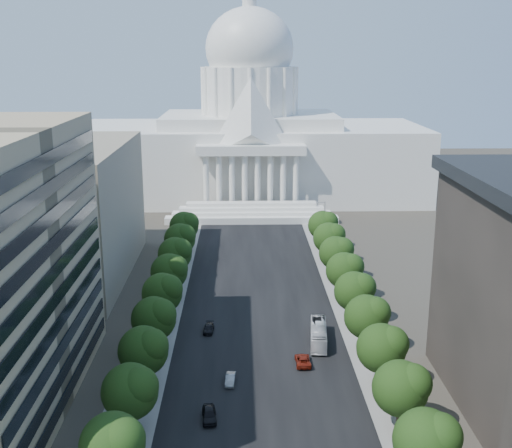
{
  "coord_description": "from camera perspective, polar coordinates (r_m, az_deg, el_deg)",
  "views": [
    {
      "loc": [
        -3.09,
        -40.53,
        49.4
      ],
      "look_at": [
        -0.27,
        79.68,
        17.35
      ],
      "focal_mm": 45.0,
      "sensor_mm": 36.0,
      "label": 1
    }
  ],
  "objects": [
    {
      "name": "tree_l_e",
      "position": [
        110.11,
        -8.93,
        -8.22
      ],
      "size": [
        7.79,
        7.6,
        9.97
      ],
      "color": "#33261C",
      "rests_on": "ground"
    },
    {
      "name": "capitol",
      "position": [
        227.35,
        -0.56,
        7.5
      ],
      "size": [
        120.0,
        56.0,
        73.0
      ],
      "color": "white",
      "rests_on": "ground"
    },
    {
      "name": "tree_l_b",
      "position": [
        78.72,
        -12.44,
        -18.53
      ],
      "size": [
        7.79,
        7.6,
        9.97
      ],
      "color": "#33261C",
      "rests_on": "ground"
    },
    {
      "name": "streetlight_d",
      "position": [
        134.86,
        8.57,
        -4.1
      ],
      "size": [
        2.61,
        0.44,
        9.0
      ],
      "color": "gray",
      "rests_on": "ground"
    },
    {
      "name": "streetlight_b",
      "position": [
        90.18,
        14.06,
        -14.46
      ],
      "size": [
        2.61,
        0.44,
        9.0
      ],
      "color": "gray",
      "rests_on": "ground"
    },
    {
      "name": "tree_l_g",
      "position": [
        132.35,
        -7.61,
        -4.15
      ],
      "size": [
        7.79,
        7.6,
        9.97
      ],
      "color": "#33261C",
      "rests_on": "ground"
    },
    {
      "name": "car_red",
      "position": [
        107.67,
        4.19,
        -12.0
      ],
      "size": [
        2.46,
        5.23,
        1.44
      ],
      "primitive_type": "imported",
      "rotation": [
        0.0,
        0.0,
        3.15
      ],
      "color": "maroon",
      "rests_on": "ground"
    },
    {
      "name": "city_bus",
      "position": [
        114.9,
        5.58,
        -9.72
      ],
      "size": [
        3.9,
        11.88,
        3.25
      ],
      "primitive_type": "imported",
      "rotation": [
        0.0,
        0.0,
        -0.1
      ],
      "color": "silver",
      "rests_on": "ground"
    },
    {
      "name": "road_asphalt",
      "position": [
        139.6,
        0.01,
        -5.8
      ],
      "size": [
        30.0,
        260.0,
        0.01
      ],
      "primitive_type": "cube",
      "color": "black",
      "rests_on": "ground"
    },
    {
      "name": "car_silver",
      "position": [
        101.99,
        -2.29,
        -13.63
      ],
      "size": [
        1.71,
        4.16,
        1.34
      ],
      "primitive_type": "imported",
      "rotation": [
        0.0,
        0.0,
        -0.07
      ],
      "color": "#94969B",
      "rests_on": "ground"
    },
    {
      "name": "tree_r_i",
      "position": [
        155.91,
        6.61,
        -1.17
      ],
      "size": [
        7.79,
        7.6,
        9.97
      ],
      "color": "#33261C",
      "rests_on": "ground"
    },
    {
      "name": "tree_r_g",
      "position": [
        133.28,
        8.0,
        -4.02
      ],
      "size": [
        7.79,
        7.6,
        9.97
      ],
      "color": "#33261C",
      "rests_on": "ground"
    },
    {
      "name": "tree_r_h",
      "position": [
        144.54,
        7.25,
        -2.48
      ],
      "size": [
        7.79,
        7.6,
        9.97
      ],
      "color": "#33261C",
      "rests_on": "ground"
    },
    {
      "name": "streetlight_c",
      "position": [
        111.96,
        10.73,
        -8.26
      ],
      "size": [
        2.61,
        0.44,
        9.0
      ],
      "color": "gray",
      "rests_on": "ground"
    },
    {
      "name": "tree_l_j",
      "position": [
        166.63,
        -6.31,
        -0.1
      ],
      "size": [
        7.79,
        7.6,
        9.97
      ],
      "color": "#33261C",
      "rests_on": "ground"
    },
    {
      "name": "tree_r_j",
      "position": [
        167.37,
        6.06,
        -0.03
      ],
      "size": [
        7.79,
        7.6,
        9.97
      ],
      "color": "#33261C",
      "rests_on": "ground"
    },
    {
      "name": "tree_r_c",
      "position": [
        90.17,
        12.96,
        -13.93
      ],
      "size": [
        7.79,
        7.6,
        9.97
      ],
      "color": "#33261C",
      "rests_on": "ground"
    },
    {
      "name": "streetlight_f",
      "position": [
        182.32,
        5.94,
        1.01
      ],
      "size": [
        2.61,
        0.44,
        9.0
      ],
      "color": "gray",
      "rests_on": "ground"
    },
    {
      "name": "streetlight_e",
      "position": [
        158.39,
        7.06,
        -1.16
      ],
      "size": [
        2.61,
        0.44,
        9.0
      ],
      "color": "gray",
      "rests_on": "ground"
    },
    {
      "name": "car_dark_b",
      "position": [
        119.25,
        -4.23,
        -9.26
      ],
      "size": [
        2.03,
        4.48,
        1.27
      ],
      "primitive_type": "imported",
      "rotation": [
        0.0,
        0.0,
        -0.06
      ],
      "color": "black",
      "rests_on": "ground"
    },
    {
      "name": "tree_l_i",
      "position": [
        155.12,
        -6.68,
        -1.25
      ],
      "size": [
        7.79,
        7.6,
        9.97
      ],
      "color": "#33261C",
      "rests_on": "ground"
    },
    {
      "name": "office_block_left_far",
      "position": [
        151.49,
        -18.55,
        1.01
      ],
      "size": [
        38.0,
        52.0,
        30.0
      ],
      "primitive_type": "cube",
      "color": "gray",
      "rests_on": "ground"
    },
    {
      "name": "tree_l_h",
      "position": [
        143.69,
        -7.11,
        -2.59
      ],
      "size": [
        7.79,
        7.6,
        9.97
      ],
      "color": "#33261C",
      "rests_on": "ground"
    },
    {
      "name": "tree_r_e",
      "position": [
        111.23,
        9.97,
        -8.03
      ],
      "size": [
        7.79,
        7.6,
        9.97
      ],
      "color": "#33261C",
      "rests_on": "ground"
    },
    {
      "name": "tree_r_b",
      "position": [
        80.27,
        15.12,
        -18.0
      ],
      "size": [
        7.79,
        7.6,
        9.97
      ],
      "color": "#33261C",
      "rests_on": "ground"
    },
    {
      "name": "tree_l_c",
      "position": [
        88.8,
        -10.96,
        -14.3
      ],
      "size": [
        7.79,
        7.6,
        9.97
      ],
      "color": "#33261C",
      "rests_on": "ground"
    },
    {
      "name": "sidewalk_left",
      "position": [
        140.47,
        -7.8,
        -5.81
      ],
      "size": [
        8.0,
        260.0,
        0.02
      ],
      "primitive_type": "cube",
      "color": "gray",
      "rests_on": "ground"
    },
    {
      "name": "tree_r_f",
      "position": [
        122.16,
        8.89,
        -5.85
      ],
      "size": [
        7.79,
        7.6,
        9.97
      ],
      "color": "#33261C",
      "rests_on": "ground"
    },
    {
      "name": "tree_r_d",
      "position": [
        100.54,
        11.3,
        -10.68
      ],
      "size": [
        7.79,
        7.6,
        9.97
      ],
      "color": "#33261C",
      "rests_on": "ground"
    },
    {
      "name": "sidewalk_right",
      "position": [
        141.31,
        7.78,
        -5.68
      ],
      "size": [
        8.0,
        260.0,
        0.02
      ],
      "primitive_type": "cube",
      "color": "gray",
      "rests_on": "ground"
    },
    {
      "name": "tree_l_d",
      "position": [
        99.3,
        -9.83,
        -10.94
      ],
      "size": [
        7.79,
        7.6,
        9.97
      ],
      "color": "#33261C",
      "rests_on": "ground"
    },
    {
      "name": "car_dark_a",
      "position": [
        93.19,
        -4.2,
        -16.54
      ],
      "size": [
        2.37,
        5.01,
        1.65
      ],
      "primitive_type": "imported",
      "rotation": [
        0.0,
        0.0,
        0.09
      ],
      "color": "black",
      "rests_on": "ground"
    },
    {
      "name": "tree_l_f",
      "position": [
        121.15,
        -8.21,
        -6.0
      ],
      "size": [
        7.79,
        7.6,
        9.97
      ],
      "color": "#33261C",
      "rests_on": "ground"
    }
  ]
}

